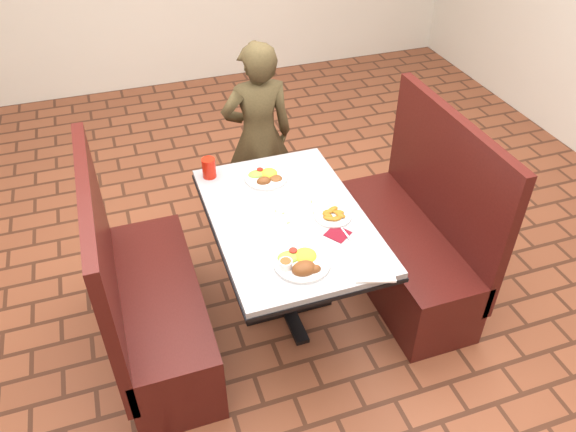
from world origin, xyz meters
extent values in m
plane|color=brown|center=(0.00, 0.00, 0.00)|extent=(7.00, 7.00, 0.00)
cube|color=#A6A8AB|center=(0.00, 0.00, 0.73)|extent=(0.80, 1.20, 0.03)
cube|color=black|center=(0.00, 0.00, 0.70)|extent=(0.81, 1.21, 0.02)
cylinder|color=black|center=(0.00, 0.00, 0.36)|extent=(0.10, 0.10, 0.69)
cube|color=black|center=(0.00, 0.00, 0.01)|extent=(0.55, 0.08, 0.03)
cube|color=black|center=(0.00, 0.00, 0.01)|extent=(0.08, 0.55, 0.03)
cube|color=#4B1511|center=(-0.75, 0.00, 0.23)|extent=(0.45, 1.20, 0.45)
cube|color=#4B1511|center=(-0.97, 0.00, 0.70)|extent=(0.06, 1.20, 0.95)
cube|color=#4B1511|center=(0.75, 0.00, 0.23)|extent=(0.45, 1.20, 0.45)
cube|color=#4B1511|center=(0.97, 0.00, 0.70)|extent=(0.06, 1.20, 0.95)
imported|color=brown|center=(0.12, 0.98, 0.67)|extent=(0.50, 0.34, 1.34)
cylinder|color=white|center=(-0.06, -0.38, 0.76)|extent=(0.28, 0.28, 0.02)
ellipsoid|color=yellow|center=(-0.03, -0.34, 0.79)|extent=(0.11, 0.11, 0.05)
ellipsoid|color=#87AD45|center=(-0.11, -0.33, 0.78)|extent=(0.11, 0.09, 0.04)
cylinder|color=red|center=(-0.08, -0.31, 0.79)|extent=(0.04, 0.04, 0.01)
ellipsoid|color=brown|center=(-0.07, -0.44, 0.80)|extent=(0.12, 0.09, 0.07)
ellipsoid|color=brown|center=(-0.02, -0.45, 0.79)|extent=(0.07, 0.05, 0.04)
cylinder|color=white|center=(-0.15, -0.39, 0.79)|extent=(0.07, 0.07, 0.04)
cylinder|color=brown|center=(-0.15, -0.39, 0.81)|extent=(0.05, 0.05, 0.01)
cylinder|color=white|center=(-0.01, 0.37, 0.76)|extent=(0.25, 0.25, 0.01)
ellipsoid|color=yellow|center=(0.02, 0.40, 0.79)|extent=(0.10, 0.10, 0.05)
ellipsoid|color=#87AD45|center=(-0.05, 0.42, 0.78)|extent=(0.10, 0.08, 0.03)
cylinder|color=red|center=(-0.03, 0.44, 0.78)|extent=(0.04, 0.04, 0.01)
ellipsoid|color=brown|center=(0.04, 0.34, 0.78)|extent=(0.07, 0.07, 0.03)
ellipsoid|color=brown|center=(-0.04, 0.33, 0.79)|extent=(0.08, 0.06, 0.05)
cylinder|color=white|center=(0.22, -0.09, 0.76)|extent=(0.20, 0.20, 0.01)
cube|color=maroon|center=(0.19, -0.23, 0.75)|extent=(0.15, 0.15, 0.00)
cube|color=silver|center=(0.23, -0.23, 0.75)|extent=(0.02, 0.13, 0.00)
cylinder|color=red|center=(-0.32, 0.51, 0.81)|extent=(0.08, 0.08, 0.12)
cube|color=white|center=(0.25, -0.54, 0.76)|extent=(0.22, 0.19, 0.01)
cube|color=silver|center=(-0.06, -0.41, 0.76)|extent=(0.02, 0.18, 0.00)
cube|color=silver|center=(-0.10, -0.38, 0.76)|extent=(0.02, 0.17, 0.00)
camera|label=1|loc=(-0.76, -2.24, 2.62)|focal=35.00mm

